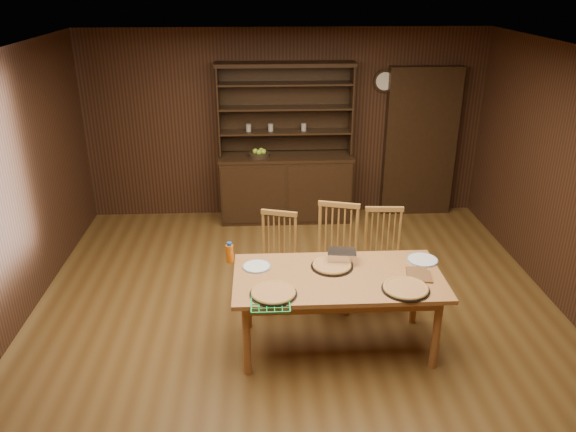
{
  "coord_description": "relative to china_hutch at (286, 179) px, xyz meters",
  "views": [
    {
      "loc": [
        -0.34,
        -4.65,
        3.22
      ],
      "look_at": [
        -0.09,
        0.4,
        1.04
      ],
      "focal_mm": 35.0,
      "sensor_mm": 36.0,
      "label": 1
    }
  ],
  "objects": [
    {
      "name": "floor",
      "position": [
        0.0,
        -2.75,
        -0.6
      ],
      "size": [
        6.0,
        6.0,
        0.0
      ],
      "primitive_type": "plane",
      "color": "brown",
      "rests_on": "ground"
    },
    {
      "name": "room_shell",
      "position": [
        0.0,
        -2.75,
        0.98
      ],
      "size": [
        6.0,
        6.0,
        6.0
      ],
      "color": "silver",
      "rests_on": "floor"
    },
    {
      "name": "china_hutch",
      "position": [
        0.0,
        0.0,
        0.0
      ],
      "size": [
        1.84,
        0.52,
        2.17
      ],
      "color": "black",
      "rests_on": "floor"
    },
    {
      "name": "doorway",
      "position": [
        1.9,
        0.15,
        0.45
      ],
      "size": [
        1.0,
        0.18,
        2.1
      ],
      "primitive_type": "cube",
      "color": "black",
      "rests_on": "floor"
    },
    {
      "name": "wall_clock",
      "position": [
        1.35,
        0.2,
        1.3
      ],
      "size": [
        0.3,
        0.05,
        0.3
      ],
      "color": "black",
      "rests_on": "room_shell"
    },
    {
      "name": "dining_table",
      "position": [
        0.33,
        -3.05,
        0.07
      ],
      "size": [
        1.87,
        0.94,
        0.75
      ],
      "color": "#BD7341",
      "rests_on": "floor"
    },
    {
      "name": "chair_left",
      "position": [
        -0.19,
        -2.17,
        -0.07
      ],
      "size": [
        0.5,
        0.48,
        0.99
      ],
      "rotation": [
        0.0,
        0.0,
        -0.29
      ],
      "color": "#A47838",
      "rests_on": "floor"
    },
    {
      "name": "chair_center",
      "position": [
        0.42,
        -2.26,
        -0.01
      ],
      "size": [
        0.55,
        0.53,
        1.1
      ],
      "rotation": [
        0.0,
        0.0,
        -0.27
      ],
      "color": "#A47838",
      "rests_on": "floor"
    },
    {
      "name": "chair_right",
      "position": [
        0.92,
        -2.21,
        -0.06
      ],
      "size": [
        0.44,
        0.42,
        1.02
      ],
      "rotation": [
        0.0,
        0.0,
        -0.06
      ],
      "color": "#A47838",
      "rests_on": "floor"
    },
    {
      "name": "pizza_left",
      "position": [
        -0.26,
        -3.34,
        0.17
      ],
      "size": [
        0.4,
        0.4,
        0.04
      ],
      "color": "black",
      "rests_on": "dining_table"
    },
    {
      "name": "pizza_right",
      "position": [
        0.87,
        -3.32,
        0.17
      ],
      "size": [
        0.41,
        0.41,
        0.04
      ],
      "color": "black",
      "rests_on": "dining_table"
    },
    {
      "name": "pizza_center",
      "position": [
        0.29,
        -2.88,
        0.17
      ],
      "size": [
        0.39,
        0.39,
        0.04
      ],
      "color": "black",
      "rests_on": "dining_table"
    },
    {
      "name": "cooling_rack",
      "position": [
        -0.29,
        -3.46,
        0.16
      ],
      "size": [
        0.32,
        0.32,
        0.01
      ],
      "primitive_type": null,
      "rotation": [
        0.0,
        0.0,
        0.02
      ],
      "color": "#0DB148",
      "rests_on": "dining_table"
    },
    {
      "name": "plate_left",
      "position": [
        -0.4,
        -2.85,
        0.16
      ],
      "size": [
        0.26,
        0.26,
        0.02
      ],
      "color": "white",
      "rests_on": "dining_table"
    },
    {
      "name": "plate_right",
      "position": [
        1.16,
        -2.8,
        0.16
      ],
      "size": [
        0.29,
        0.29,
        0.02
      ],
      "color": "white",
      "rests_on": "dining_table"
    },
    {
      "name": "foil_dish",
      "position": [
        0.4,
        -2.77,
        0.21
      ],
      "size": [
        0.28,
        0.22,
        0.11
      ],
      "primitive_type": "cube",
      "rotation": [
        0.0,
        0.0,
        -0.12
      ],
      "color": "silver",
      "rests_on": "dining_table"
    },
    {
      "name": "juice_bottle",
      "position": [
        -0.65,
        -2.73,
        0.25
      ],
      "size": [
        0.07,
        0.07,
        0.2
      ],
      "color": "#D75D0B",
      "rests_on": "dining_table"
    },
    {
      "name": "pot_holder_a",
      "position": [
        1.05,
        -3.02,
        0.16
      ],
      "size": [
        0.19,
        0.19,
        0.01
      ],
      "primitive_type": "cube",
      "rotation": [
        0.0,
        0.0,
        -0.03
      ],
      "color": "#B61425",
      "rests_on": "dining_table"
    },
    {
      "name": "pot_holder_b",
      "position": [
        1.04,
        -3.11,
        0.16
      ],
      "size": [
        0.24,
        0.24,
        0.02
      ],
      "primitive_type": "cube",
      "rotation": [
        0.0,
        0.0,
        -0.15
      ],
      "color": "#B61425",
      "rests_on": "dining_table"
    },
    {
      "name": "fruit_bowl",
      "position": [
        -0.36,
        -0.07,
        0.39
      ],
      "size": [
        0.28,
        0.28,
        0.12
      ],
      "color": "black",
      "rests_on": "china_hutch"
    }
  ]
}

